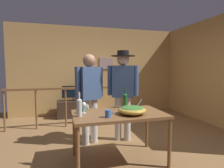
# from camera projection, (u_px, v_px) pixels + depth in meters

# --- Properties ---
(ground_plane) EXTENTS (6.91, 6.91, 0.00)m
(ground_plane) POSITION_uv_depth(u_px,v_px,m) (126.00, 147.00, 3.22)
(ground_plane) COLOR olive
(back_wall) EXTENTS (5.15, 0.10, 2.67)m
(back_wall) POSITION_uv_depth(u_px,v_px,m) (97.00, 71.00, 5.66)
(back_wall) COLOR tan
(back_wall) RESTS_ON ground_plane
(side_wall_right) EXTENTS (0.10, 3.99, 2.67)m
(side_wall_right) POSITION_uv_depth(u_px,v_px,m) (211.00, 71.00, 4.55)
(side_wall_right) COLOR tan
(side_wall_right) RESTS_ON ground_plane
(framed_picture) EXTENTS (0.43, 0.03, 0.36)m
(framed_picture) POSITION_uv_depth(u_px,v_px,m) (106.00, 63.00, 5.65)
(framed_picture) COLOR tan
(stair_railing) EXTENTS (2.73, 0.10, 1.01)m
(stair_railing) POSITION_uv_depth(u_px,v_px,m) (85.00, 100.00, 4.42)
(stair_railing) COLOR brown
(stair_railing) RESTS_ON ground_plane
(tv_console) EXTENTS (0.90, 0.40, 0.48)m
(tv_console) POSITION_uv_depth(u_px,v_px,m) (73.00, 109.00, 5.21)
(tv_console) COLOR #38281E
(tv_console) RESTS_ON ground_plane
(flat_screen_tv) EXTENTS (0.62, 0.12, 0.43)m
(flat_screen_tv) POSITION_uv_depth(u_px,v_px,m) (73.00, 92.00, 5.14)
(flat_screen_tv) COLOR black
(flat_screen_tv) RESTS_ON tv_console
(serving_table) EXTENTS (1.35, 0.79, 0.75)m
(serving_table) POSITION_uv_depth(u_px,v_px,m) (119.00, 118.00, 2.67)
(serving_table) COLOR brown
(serving_table) RESTS_ON ground_plane
(salad_bowl) EXTENTS (0.40, 0.40, 0.21)m
(salad_bowl) POSITION_uv_depth(u_px,v_px,m) (132.00, 110.00, 2.58)
(salad_bowl) COLOR gold
(salad_bowl) RESTS_ON serving_table
(wine_glass) EXTENTS (0.07, 0.07, 0.17)m
(wine_glass) POSITION_uv_depth(u_px,v_px,m) (84.00, 105.00, 2.62)
(wine_glass) COLOR silver
(wine_glass) RESTS_ON serving_table
(wine_bottle_green) EXTENTS (0.07, 0.07, 0.33)m
(wine_bottle_green) POSITION_uv_depth(u_px,v_px,m) (125.00, 100.00, 2.98)
(wine_bottle_green) COLOR #1E5628
(wine_bottle_green) RESTS_ON serving_table
(wine_bottle_clear) EXTENTS (0.07, 0.07, 0.34)m
(wine_bottle_clear) POSITION_uv_depth(u_px,v_px,m) (79.00, 107.00, 2.45)
(wine_bottle_clear) COLOR silver
(wine_bottle_clear) RESTS_ON serving_table
(mug_blue) EXTENTS (0.11, 0.08, 0.10)m
(mug_blue) POSITION_uv_depth(u_px,v_px,m) (108.00, 114.00, 2.41)
(mug_blue) COLOR #3866B2
(mug_blue) RESTS_ON serving_table
(mug_teal) EXTENTS (0.12, 0.08, 0.09)m
(mug_teal) POSITION_uv_depth(u_px,v_px,m) (83.00, 108.00, 2.76)
(mug_teal) COLOR teal
(mug_teal) RESTS_ON serving_table
(person_standing_left) EXTENTS (0.53, 0.34, 1.66)m
(person_standing_left) POSITION_uv_depth(u_px,v_px,m) (90.00, 91.00, 3.30)
(person_standing_left) COLOR beige
(person_standing_left) RESTS_ON ground_plane
(person_standing_right) EXTENTS (0.56, 0.46, 1.74)m
(person_standing_right) POSITION_uv_depth(u_px,v_px,m) (123.00, 87.00, 3.47)
(person_standing_right) COLOR beige
(person_standing_right) RESTS_ON ground_plane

